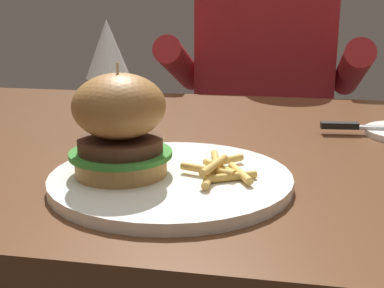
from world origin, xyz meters
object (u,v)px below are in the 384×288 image
at_px(wine_glass, 108,54).
at_px(table_knife, 377,127).
at_px(diner_person, 263,140).
at_px(main_plate, 171,180).
at_px(burger_sandwich, 120,125).

distance_m(wine_glass, table_knife, 0.44).
relative_size(table_knife, diner_person, 0.19).
height_order(table_knife, diner_person, diner_person).
bearing_deg(wine_glass, main_plate, -53.96).
bearing_deg(wine_glass, diner_person, 73.57).
bearing_deg(table_knife, diner_person, 109.81).
distance_m(table_knife, diner_person, 0.66).
bearing_deg(burger_sandwich, table_knife, 42.54).
xyz_separation_m(burger_sandwich, diner_person, (0.12, 0.90, -0.25)).
bearing_deg(burger_sandwich, diner_person, 82.43).
distance_m(burger_sandwich, wine_glass, 0.23).
height_order(wine_glass, diner_person, diner_person).
xyz_separation_m(main_plate, burger_sandwich, (-0.06, -0.01, 0.07)).
distance_m(burger_sandwich, table_knife, 0.45).
bearing_deg(diner_person, wine_glass, -106.43).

